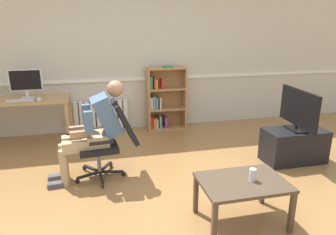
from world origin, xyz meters
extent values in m
plane|color=olive|center=(0.00, 0.00, 0.00)|extent=(18.00, 18.00, 0.00)
cube|color=beige|center=(0.00, 2.65, 1.35)|extent=(12.00, 0.10, 2.70)
cube|color=white|center=(0.00, 2.58, 0.92)|extent=(12.00, 0.03, 0.05)
cube|color=tan|center=(-1.20, 1.88, 0.36)|extent=(0.06, 0.06, 0.72)
cube|color=tan|center=(-1.20, 2.42, 0.36)|extent=(0.06, 0.06, 0.72)
cube|color=tan|center=(-1.86, 2.15, 0.74)|extent=(1.38, 0.62, 0.04)
cube|color=silver|center=(-1.80, 2.21, 0.76)|extent=(0.18, 0.14, 0.01)
cube|color=silver|center=(-1.80, 2.23, 0.82)|extent=(0.04, 0.02, 0.10)
cube|color=silver|center=(-1.80, 2.23, 1.04)|extent=(0.49, 0.02, 0.33)
cube|color=black|center=(-1.80, 2.22, 1.04)|extent=(0.45, 0.00, 0.30)
cube|color=silver|center=(-1.86, 2.01, 0.77)|extent=(0.39, 0.12, 0.02)
cube|color=white|center=(-1.60, 2.03, 0.77)|extent=(0.06, 0.10, 0.03)
cube|color=#AD7F4C|center=(0.15, 2.42, 0.57)|extent=(0.03, 0.28, 1.14)
cube|color=#AD7F4C|center=(0.83, 2.42, 0.57)|extent=(0.03, 0.28, 1.14)
cube|color=#AD7F4C|center=(0.49, 2.56, 0.57)|extent=(0.68, 0.02, 1.14)
cube|color=#AD7F4C|center=(0.49, 2.42, 0.01)|extent=(0.64, 0.28, 0.03)
cube|color=#AD7F4C|center=(0.49, 2.42, 0.38)|extent=(0.64, 0.28, 0.03)
cube|color=#AD7F4C|center=(0.49, 2.42, 0.75)|extent=(0.64, 0.28, 0.03)
cube|color=#AD7F4C|center=(0.49, 2.42, 1.12)|extent=(0.64, 0.28, 0.03)
cube|color=red|center=(0.20, 2.43, 0.14)|extent=(0.04, 0.19, 0.22)
cube|color=beige|center=(0.20, 2.42, 0.51)|extent=(0.05, 0.19, 0.22)
cube|color=#38844C|center=(0.20, 2.43, 0.88)|extent=(0.05, 0.19, 0.22)
cube|color=orange|center=(0.26, 2.43, 0.12)|extent=(0.05, 0.19, 0.19)
cube|color=#6699A3|center=(0.26, 2.43, 0.51)|extent=(0.04, 0.19, 0.23)
cube|color=red|center=(0.27, 2.41, 0.87)|extent=(0.03, 0.19, 0.20)
cube|color=beige|center=(0.30, 2.42, 0.11)|extent=(0.04, 0.19, 0.17)
cube|color=#6699A3|center=(0.30, 2.41, 0.50)|extent=(0.03, 0.19, 0.21)
cube|color=gold|center=(0.30, 2.43, 0.85)|extent=(0.03, 0.19, 0.17)
cube|color=#6699A3|center=(0.37, 2.42, 0.14)|extent=(0.03, 0.19, 0.23)
cube|color=beige|center=(0.36, 2.40, 0.50)|extent=(0.03, 0.19, 0.21)
cube|color=red|center=(0.40, 2.42, 0.85)|extent=(0.02, 0.19, 0.17)
cube|color=#89428E|center=(0.47, 2.44, 0.13)|extent=(0.04, 0.19, 0.20)
cube|color=#38844C|center=(0.52, 2.40, 1.15)|extent=(0.16, 0.22, 0.02)
cube|color=white|center=(-1.12, 2.54, 0.28)|extent=(0.07, 0.08, 0.57)
cube|color=white|center=(-1.02, 2.54, 0.28)|extent=(0.07, 0.08, 0.57)
cube|color=white|center=(-0.92, 2.54, 0.28)|extent=(0.07, 0.08, 0.57)
cube|color=white|center=(-0.83, 2.54, 0.28)|extent=(0.07, 0.08, 0.57)
cube|color=white|center=(-0.73, 2.54, 0.28)|extent=(0.07, 0.08, 0.57)
cube|color=white|center=(-0.63, 2.54, 0.28)|extent=(0.07, 0.08, 0.57)
cube|color=white|center=(-0.54, 2.54, 0.28)|extent=(0.07, 0.08, 0.57)
cube|color=white|center=(-0.44, 2.54, 0.28)|extent=(0.07, 0.08, 0.57)
cube|color=white|center=(-0.34, 2.54, 0.28)|extent=(0.07, 0.08, 0.57)
cube|color=white|center=(-0.25, 2.54, 0.28)|extent=(0.07, 0.08, 0.57)
cube|color=black|center=(-0.75, 0.62, 0.07)|extent=(0.06, 0.30, 0.02)
cylinder|color=black|center=(-0.74, 0.47, 0.03)|extent=(0.03, 0.06, 0.06)
cube|color=black|center=(-0.62, 0.73, 0.07)|extent=(0.30, 0.10, 0.02)
cylinder|color=black|center=(-0.47, 0.70, 0.03)|extent=(0.06, 0.03, 0.06)
cube|color=black|center=(-0.69, 0.89, 0.07)|extent=(0.18, 0.28, 0.02)
cylinder|color=black|center=(-0.61, 1.02, 0.03)|extent=(0.05, 0.06, 0.06)
cube|color=black|center=(-0.86, 0.88, 0.07)|extent=(0.23, 0.25, 0.02)
cylinder|color=black|center=(-0.96, 0.99, 0.03)|extent=(0.05, 0.06, 0.06)
cube|color=black|center=(-0.90, 0.71, 0.07)|extent=(0.29, 0.15, 0.02)
cylinder|color=black|center=(-1.04, 0.65, 0.03)|extent=(0.06, 0.04, 0.06)
cylinder|color=gray|center=(-0.76, 0.77, 0.23)|extent=(0.05, 0.05, 0.30)
cube|color=black|center=(-0.76, 0.77, 0.41)|extent=(0.50, 0.50, 0.07)
cube|color=black|center=(-0.42, 0.80, 0.70)|extent=(0.32, 0.46, 0.54)
cube|color=black|center=(-0.77, 1.03, 0.56)|extent=(0.28, 0.07, 0.03)
cube|color=black|center=(-0.72, 0.51, 0.56)|extent=(0.28, 0.07, 0.03)
cube|color=tan|center=(-0.76, 0.77, 0.52)|extent=(0.29, 0.36, 0.14)
cube|color=#476689|center=(-0.64, 0.78, 0.81)|extent=(0.39, 0.37, 0.52)
sphere|color=#A87A5B|center=(-0.51, 0.79, 1.13)|extent=(0.20, 0.20, 0.20)
cube|color=black|center=(-1.04, 0.74, 0.62)|extent=(0.15, 0.05, 0.02)
cube|color=tan|center=(-0.98, 0.85, 0.49)|extent=(0.43, 0.17, 0.13)
cylinder|color=tan|center=(-1.19, 0.83, 0.23)|extent=(0.10, 0.10, 0.46)
cube|color=#4C4C51|center=(-1.29, 0.82, 0.03)|extent=(0.23, 0.11, 0.06)
cube|color=tan|center=(-0.96, 0.65, 0.49)|extent=(0.43, 0.17, 0.13)
cylinder|color=tan|center=(-1.17, 0.63, 0.23)|extent=(0.10, 0.10, 0.46)
cube|color=#4C4C51|center=(-1.27, 0.62, 0.03)|extent=(0.23, 0.11, 0.06)
cube|color=#476689|center=(-0.88, 0.92, 0.79)|extent=(0.11, 0.09, 0.26)
cube|color=#A87A5B|center=(-0.97, 0.84, 0.64)|extent=(0.25, 0.09, 0.07)
cube|color=#476689|center=(-0.85, 0.60, 0.79)|extent=(0.11, 0.09, 0.26)
cube|color=#A87A5B|center=(-0.95, 0.65, 0.64)|extent=(0.25, 0.09, 0.07)
cube|color=black|center=(1.91, 0.61, 0.23)|extent=(0.85, 0.43, 0.47)
cube|color=black|center=(1.91, 0.61, 0.48)|extent=(0.22, 0.33, 0.02)
cylinder|color=black|center=(1.91, 0.61, 0.51)|extent=(0.04, 0.04, 0.05)
cube|color=black|center=(1.91, 0.61, 0.78)|extent=(0.09, 0.85, 0.49)
cube|color=#9EBCF4|center=(1.93, 0.61, 0.78)|extent=(0.06, 0.79, 0.45)
cube|color=#4C3D2D|center=(0.18, -0.77, 0.21)|extent=(0.04, 0.04, 0.42)
cube|color=#4C3D2D|center=(0.94, -0.77, 0.21)|extent=(0.04, 0.04, 0.42)
cube|color=#4C3D2D|center=(0.94, -0.26, 0.21)|extent=(0.04, 0.04, 0.42)
cube|color=#4C3D2D|center=(0.18, -0.26, 0.21)|extent=(0.04, 0.04, 0.42)
cube|color=#4C3D2D|center=(0.56, -0.51, 0.43)|extent=(0.82, 0.57, 0.03)
cylinder|color=silver|center=(0.64, -0.53, 0.51)|extent=(0.06, 0.06, 0.12)
camera|label=1|loc=(-0.73, -2.88, 1.87)|focal=32.85mm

